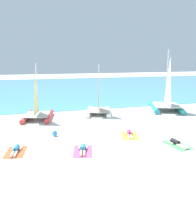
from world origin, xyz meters
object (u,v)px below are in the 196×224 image
sailboat_teal (166,102)px  towel_center_right (129,135)px  sailboat_red (37,111)px  sailboat_white (99,107)px  sunbather_center_right (129,133)px  towel_center_left (83,151)px  towel_leftmost (16,152)px  towel_rightmost (177,145)px  sunbather_center_left (83,149)px  sunbather_leftmost (16,150)px  beach_ball (55,133)px  sunbather_rightmost (177,143)px

sailboat_teal → towel_center_right: size_ratio=3.26×
sailboat_red → sailboat_white: (5.76, 0.37, -0.03)m
sailboat_red → sunbather_center_right: bearing=-35.0°
sailboat_white → towel_center_left: bearing=-94.7°
sailboat_red → towel_leftmost: sailboat_red is taller
towel_rightmost → towel_center_right: bearing=130.3°
sunbather_center_left → towel_center_right: (3.74, 1.82, -0.13)m
sunbather_leftmost → sunbather_center_left: 3.90m
sailboat_red → sunbather_center_left: bearing=-63.1°
beach_ball → towel_rightmost: bearing=-28.2°
sunbather_center_left → sailboat_teal: bearing=51.6°
beach_ball → towel_center_right: bearing=-14.8°
sailboat_teal → sunbather_rightmost: bearing=-97.0°
sunbather_center_left → towel_rightmost: (5.89, -0.70, -0.13)m
sunbather_center_right → beach_ball: 5.26m
towel_rightmost → beach_ball: (-7.23, 3.87, 0.19)m
sailboat_red → sunbather_rightmost: 12.09m
sunbather_rightmost → beach_ball: size_ratio=4.10×
sunbather_leftmost → sunbather_rightmost: size_ratio=1.00×
sailboat_white → sunbather_leftmost: 10.49m
sunbather_center_left → beach_ball: size_ratio=4.07×
sailboat_teal → towel_center_right: bearing=-115.7°
sunbather_center_right → sailboat_teal: bearing=59.5°
towel_center_left → towel_rightmost: same height
sailboat_white → sunbather_center_right: bearing=-69.9°
sailboat_red → sunbather_center_right: size_ratio=3.20×
towel_leftmost → towel_center_left: 3.90m
sunbather_rightmost → sunbather_center_left: bearing=166.6°
towel_leftmost → sunbather_center_right: (7.56, 1.02, 0.13)m
sunbather_leftmost → beach_ball: size_ratio=4.09×
towel_leftmost → towel_rightmost: same height
sailboat_red → sunbather_center_left: sailboat_red is taller
sailboat_white → sunbather_leftmost: (-7.17, -7.62, -0.58)m
towel_center_right → towel_rightmost: 3.32m
sailboat_red → sunbather_rightmost: size_ratio=3.16×
beach_ball → sunbather_rightmost: bearing=-27.8°
sunbather_center_left → beach_ball: (-1.34, 3.17, 0.06)m
sailboat_red → sunbather_leftmost: (-1.42, -7.25, -0.61)m
towel_center_right → sunbather_center_right: 0.14m
sunbather_leftmost → sailboat_white: bearing=54.4°
towel_center_left → towel_center_right: (3.76, 1.89, 0.00)m
sailboat_teal → sunbather_leftmost: bearing=-131.8°
towel_leftmost → sunbather_leftmost: size_ratio=1.21×
towel_center_right → sunbather_center_right: (0.02, 0.06, 0.13)m
sailboat_teal → sunbather_center_left: size_ratio=3.98×
towel_leftmost → sunbather_center_left: 3.90m
sunbather_rightmost → towel_center_left: bearing=167.2°
towel_center_left → sunbather_rightmost: (5.90, -0.57, 0.13)m
sailboat_white → sailboat_teal: bearing=15.2°
sunbather_leftmost → beach_ball: 3.32m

